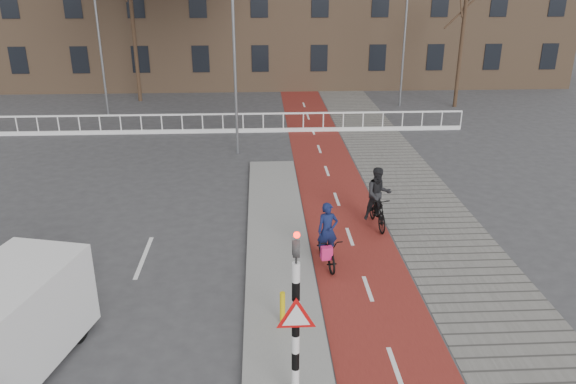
{
  "coord_description": "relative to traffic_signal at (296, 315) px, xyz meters",
  "views": [
    {
      "loc": [
        -1.15,
        -10.21,
        7.51
      ],
      "look_at": [
        -0.38,
        5.0,
        1.5
      ],
      "focal_mm": 35.0,
      "sensor_mm": 36.0,
      "label": 1
    }
  ],
  "objects": [
    {
      "name": "streetlight_left",
      "position": [
        -8.97,
        22.83,
        2.47
      ],
      "size": [
        0.12,
        0.12,
        8.91
      ],
      "primitive_type": "cylinder",
      "color": "slate",
      "rests_on": "ground"
    },
    {
      "name": "tree_right",
      "position": [
        11.01,
        24.13,
        1.48
      ],
      "size": [
        0.22,
        0.22,
        6.94
      ],
      "primitive_type": "cylinder",
      "color": "#332316",
      "rests_on": "ground"
    },
    {
      "name": "traffic_signal",
      "position": [
        0.0,
        0.0,
        0.0
      ],
      "size": [
        0.8,
        0.8,
        3.68
      ],
      "color": "black",
      "rests_on": "curb_island"
    },
    {
      "name": "sidewalk",
      "position": [
        4.9,
        12.02,
        -1.98
      ],
      "size": [
        3.0,
        60.0,
        0.01
      ],
      "primitive_type": "cube",
      "color": "slate",
      "rests_on": "ground"
    },
    {
      "name": "cyclist_far",
      "position": [
        3.05,
        7.72,
        -1.18
      ],
      "size": [
        0.87,
        1.84,
        1.94
      ],
      "rotation": [
        0.0,
        0.0,
        0.07
      ],
      "color": "black",
      "rests_on": "bike_lane"
    },
    {
      "name": "bike_lane",
      "position": [
        2.1,
        12.02,
        -1.98
      ],
      "size": [
        2.5,
        60.0,
        0.01
      ],
      "primitive_type": "cube",
      "color": "maroon",
      "rests_on": "ground"
    },
    {
      "name": "railing",
      "position": [
        -4.4,
        19.02,
        -1.68
      ],
      "size": [
        28.0,
        0.1,
        0.99
      ],
      "color": "silver",
      "rests_on": "ground"
    },
    {
      "name": "streetlight_near",
      "position": [
        -1.57,
        15.62,
        2.42
      ],
      "size": [
        0.12,
        0.12,
        8.83
      ],
      "primitive_type": "cylinder",
      "color": "slate",
      "rests_on": "ground"
    },
    {
      "name": "streetlight_right",
      "position": [
        7.8,
        24.51,
        1.63
      ],
      "size": [
        0.12,
        0.12,
        7.23
      ],
      "primitive_type": "cylinder",
      "color": "slate",
      "rests_on": "ground"
    },
    {
      "name": "ground",
      "position": [
        0.6,
        2.02,
        -1.99
      ],
      "size": [
        120.0,
        120.0,
        0.0
      ],
      "primitive_type": "plane",
      "color": "#38383A",
      "rests_on": "ground"
    },
    {
      "name": "bollard",
      "position": [
        -0.13,
        2.49,
        -1.48
      ],
      "size": [
        0.12,
        0.12,
        0.78
      ],
      "primitive_type": "cylinder",
      "color": "#D8B80C",
      "rests_on": "curb_island"
    },
    {
      "name": "cyclist_near",
      "position": [
        1.2,
        5.35,
        -1.38
      ],
      "size": [
        0.82,
        1.76,
        1.79
      ],
      "rotation": [
        0.0,
        0.0,
        0.14
      ],
      "color": "black",
      "rests_on": "bike_lane"
    },
    {
      "name": "tree_mid",
      "position": [
        -7.95,
        26.67,
        2.34
      ],
      "size": [
        0.23,
        0.23,
        8.65
      ],
      "primitive_type": "cylinder",
      "color": "#332316",
      "rests_on": "ground"
    },
    {
      "name": "curb_island",
      "position": [
        -0.1,
        6.02,
        -1.93
      ],
      "size": [
        1.8,
        16.0,
        0.12
      ],
      "primitive_type": "cube",
      "color": "gray",
      "rests_on": "ground"
    }
  ]
}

